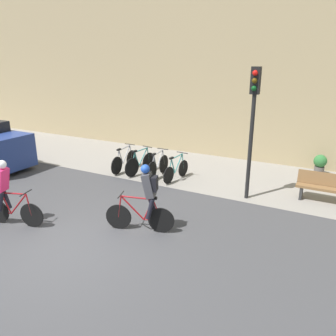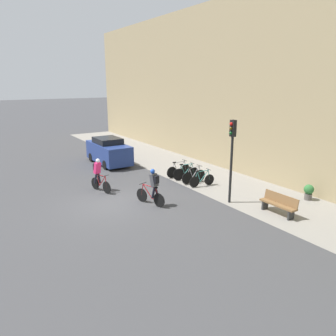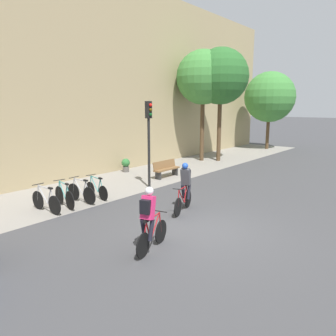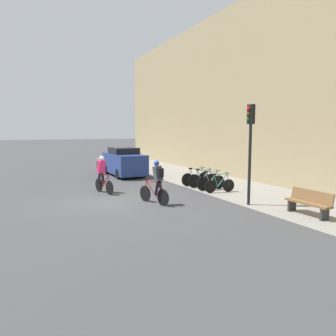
% 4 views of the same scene
% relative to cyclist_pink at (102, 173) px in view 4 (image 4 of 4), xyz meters
% --- Properties ---
extents(ground, '(200.00, 200.00, 0.00)m').
position_rel_cyclist_pink_xyz_m(ground, '(2.23, -0.20, -0.95)').
color(ground, '#3D3D3F').
extents(kerb_strip, '(44.00, 4.50, 0.01)m').
position_rel_cyclist_pink_xyz_m(kerb_strip, '(2.23, 6.55, -0.94)').
color(kerb_strip, gray).
rests_on(kerb_strip, ground).
extents(building_facade, '(44.00, 0.60, 10.68)m').
position_rel_cyclist_pink_xyz_m(building_facade, '(2.23, 9.10, 4.40)').
color(building_facade, tan).
rests_on(building_facade, ground).
extents(cyclist_pink, '(1.63, 0.60, 1.77)m').
position_rel_cyclist_pink_xyz_m(cyclist_pink, '(0.00, 0.00, 0.00)').
color(cyclist_pink, black).
rests_on(cyclist_pink, ground).
extents(cyclist_grey, '(1.70, 0.66, 1.77)m').
position_rel_cyclist_pink_xyz_m(cyclist_grey, '(3.40, 1.37, -0.00)').
color(cyclist_grey, black).
rests_on(cyclist_grey, ground).
extents(parked_bike_0, '(0.46, 1.75, 0.98)m').
position_rel_cyclist_pink_xyz_m(parked_bike_0, '(0.07, 5.12, -0.54)').
color(parked_bike_0, black).
rests_on(parked_bike_0, ground).
extents(parked_bike_1, '(0.46, 1.66, 0.99)m').
position_rel_cyclist_pink_xyz_m(parked_bike_1, '(0.83, 5.12, -0.53)').
color(parked_bike_1, black).
rests_on(parked_bike_1, ground).
extents(parked_bike_2, '(0.46, 1.67, 0.99)m').
position_rel_cyclist_pink_xyz_m(parked_bike_2, '(1.59, 5.12, -0.53)').
color(parked_bike_2, black).
rests_on(parked_bike_2, ground).
extents(parked_bike_3, '(0.46, 1.59, 0.94)m').
position_rel_cyclist_pink_xyz_m(parked_bike_3, '(2.35, 5.11, -0.56)').
color(parked_bike_3, black).
rests_on(parked_bike_3, ground).
extents(traffic_light_pole, '(0.26, 0.30, 3.98)m').
position_rel_cyclist_pink_xyz_m(traffic_light_pole, '(5.06, 4.65, 1.79)').
color(traffic_light_pole, black).
rests_on(traffic_light_pole, ground).
extents(bench, '(1.75, 0.44, 0.89)m').
position_rel_cyclist_pink_xyz_m(bench, '(7.28, 5.49, -0.47)').
color(bench, brown).
rests_on(bench, ground).
extents(parked_car, '(4.30, 1.84, 1.85)m').
position_rel_cyclist_pink_xyz_m(parked_car, '(-5.28, 2.80, -0.05)').
color(parked_car, navy).
rests_on(parked_car, ground).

